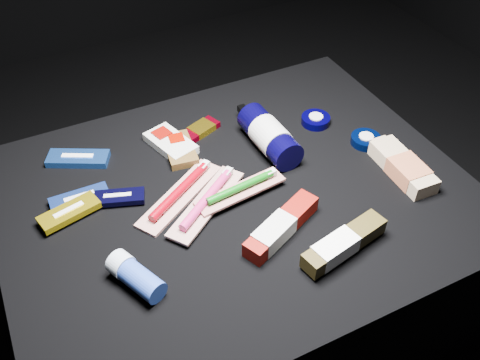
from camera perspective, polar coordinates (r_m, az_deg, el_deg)
name	(u,v)px	position (r m, az deg, el deg)	size (l,w,h in m)	color
ground	(237,299)	(1.45, -0.36, -12.63)	(3.00, 3.00, 0.00)	black
cloth_table	(236,251)	(1.29, -0.40, -7.62)	(0.98, 0.78, 0.40)	black
luna_bar_0	(78,158)	(1.27, -16.88, 2.21)	(0.15, 0.11, 0.02)	blue
luna_bar_1	(80,199)	(1.17, -16.72, -1.92)	(0.12, 0.05, 0.02)	#2347B0
luna_bar_2	(118,197)	(1.15, -12.90, -1.82)	(0.12, 0.08, 0.01)	black
luna_bar_3	(69,212)	(1.14, -17.75, -3.29)	(0.13, 0.07, 0.02)	gold
clif_bar_0	(179,148)	(1.25, -6.50, 3.38)	(0.08, 0.13, 0.02)	#4F3817
clif_bar_1	(169,142)	(1.27, -7.56, 4.03)	(0.10, 0.14, 0.02)	silver
power_bar	(197,132)	(1.30, -4.60, 5.15)	(0.14, 0.09, 0.02)	maroon
lotion_bottle	(269,136)	(1.23, 3.15, 4.70)	(0.08, 0.23, 0.07)	black
cream_tin_upper	(316,120)	(1.34, 8.07, 6.36)	(0.07, 0.07, 0.02)	black
cream_tin_lower	(366,140)	(1.30, 13.25, 4.20)	(0.07, 0.07, 0.02)	black
bodywash_bottle	(404,167)	(1.23, 17.05, 1.29)	(0.07, 0.19, 0.04)	tan
deodorant_stick	(135,276)	(0.99, -11.09, -10.01)	(0.09, 0.12, 0.05)	#2745A3
toothbrush_pack_0	(181,193)	(1.14, -6.36, -1.35)	(0.23, 0.17, 0.03)	silver
toothbrush_pack_1	(207,201)	(1.11, -3.52, -2.20)	(0.22, 0.18, 0.03)	silver
toothbrush_pack_2	(241,189)	(1.12, 0.16, -0.94)	(0.21, 0.07, 0.02)	#BBB6B0
toothpaste_carton_red	(279,229)	(1.05, 4.17, -5.19)	(0.20, 0.12, 0.04)	maroon
toothpaste_carton_green	(341,245)	(1.03, 10.72, -6.84)	(0.19, 0.08, 0.04)	#372D10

